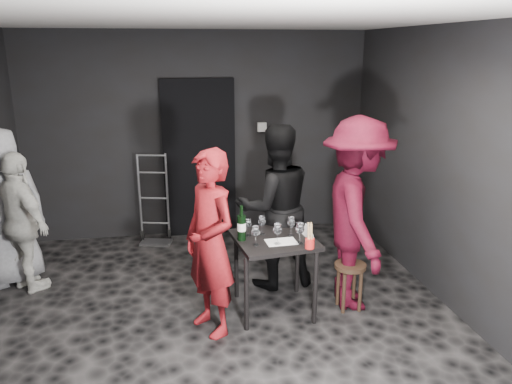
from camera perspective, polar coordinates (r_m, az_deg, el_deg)
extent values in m
cube|color=black|center=(4.80, -3.95, -14.92)|extent=(4.50, 5.00, 0.02)
cube|color=silver|center=(4.12, -4.72, 19.24)|extent=(4.50, 5.00, 0.02)
cube|color=black|center=(6.70, -6.62, 6.40)|extent=(4.50, 0.04, 2.70)
cube|color=black|center=(1.99, 3.88, -18.32)|extent=(4.50, 0.04, 2.70)
cube|color=black|center=(5.01, 22.22, 1.98)|extent=(0.04, 5.00, 2.70)
cube|color=black|center=(6.70, -6.50, 3.79)|extent=(0.95, 0.10, 2.10)
cube|color=#B7B7B2|center=(6.74, 0.67, 7.43)|extent=(0.12, 0.06, 0.12)
cube|color=#B7B7B2|center=(6.79, 2.34, 7.06)|extent=(0.10, 0.06, 0.14)
cylinder|color=#B2B2B7|center=(6.64, -13.13, -0.77)|extent=(0.03, 0.03, 1.18)
cylinder|color=#B2B2B7|center=(6.63, -10.09, -0.61)|extent=(0.03, 0.03, 1.18)
cube|color=#B2B2B7|center=(6.71, -11.35, -5.67)|extent=(0.39, 0.22, 0.03)
cylinder|color=black|center=(6.83, -12.85, -4.77)|extent=(0.04, 0.16, 0.16)
cylinder|color=black|center=(6.82, -9.88, -4.63)|extent=(0.04, 0.16, 0.16)
cube|color=black|center=(4.73, 2.09, -5.48)|extent=(0.72, 0.72, 0.04)
cylinder|color=black|center=(4.55, -1.10, -11.61)|extent=(0.04, 0.04, 0.71)
cylinder|color=black|center=(4.68, 6.79, -10.88)|extent=(0.04, 0.04, 0.71)
cylinder|color=black|center=(5.12, -2.27, -8.31)|extent=(0.04, 0.04, 0.71)
cylinder|color=black|center=(5.24, 4.75, -7.77)|extent=(0.04, 0.04, 0.71)
cylinder|color=#2C2219|center=(4.95, 10.73, -8.30)|extent=(0.31, 0.31, 0.04)
cylinder|color=#2C2219|center=(5.15, 11.13, -10.32)|extent=(0.04, 0.04, 0.41)
cylinder|color=#2C2219|center=(5.09, 9.36, -10.53)|extent=(0.04, 0.04, 0.41)
cylinder|color=#2C2219|center=(4.96, 10.01, -11.36)|extent=(0.04, 0.04, 0.41)
cylinder|color=#2C2219|center=(5.01, 11.82, -11.14)|extent=(0.04, 0.04, 0.41)
imported|color=maroon|center=(4.34, -5.29, -4.71)|extent=(0.72, 0.81, 1.87)
imported|color=black|center=(5.18, 2.22, -0.23)|extent=(1.04, 0.65, 2.03)
imported|color=#3A0613|center=(4.81, 11.56, 0.17)|extent=(0.89, 1.60, 2.35)
imported|color=silver|center=(5.66, -25.18, -3.31)|extent=(0.90, 0.91, 1.47)
imported|color=gray|center=(5.86, -26.95, -0.47)|extent=(1.09, 0.92, 1.95)
cube|color=white|center=(4.63, 2.89, -5.71)|extent=(0.29, 0.20, 0.00)
cylinder|color=black|center=(4.63, -1.66, -4.11)|extent=(0.08, 0.08, 0.24)
cylinder|color=black|center=(4.58, -1.68, -2.14)|extent=(0.03, 0.03, 0.10)
cylinder|color=white|center=(4.63, -1.66, -3.99)|extent=(0.08, 0.08, 0.08)
cylinder|color=red|center=(4.50, 6.16, -5.86)|extent=(0.08, 0.08, 0.09)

